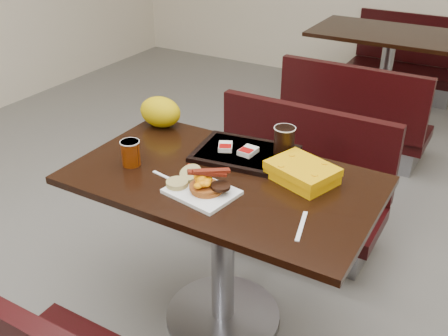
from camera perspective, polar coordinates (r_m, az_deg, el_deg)
The scene contains 24 objects.
floor at distance 2.48m, azimuth -0.12°, elevation -16.22°, with size 6.00×7.00×0.01m, color gray.
table_near at distance 2.23m, azimuth -0.13°, elevation -9.39°, with size 1.20×0.70×0.75m, color black, non-canonical shape.
bench_near_n at distance 2.76m, azimuth 7.22°, elevation -1.74°, with size 1.00×0.46×0.72m, color black, non-canonical shape.
table_far at distance 4.42m, azimuth 17.33°, elevation 9.41°, with size 1.20×0.70×0.75m, color black, non-canonical shape.
bench_far_s at distance 3.79m, azimuth 14.59°, elevation 6.33°, with size 1.00×0.46×0.72m, color black, non-canonical shape.
bench_far_n at distance 5.08m, azimuth 19.34°, elevation 11.38°, with size 1.00×0.46×0.72m, color black, non-canonical shape.
platter at distance 1.91m, azimuth -2.47°, elevation -2.66°, with size 0.24×0.19×0.01m, color white.
pancake_stack at distance 1.89m, azimuth -1.93°, elevation -2.21°, with size 0.12×0.12×0.02m, color #9F551A.
sausage_patty at distance 1.87m, azimuth -0.37°, elevation -2.03°, with size 0.07×0.07×0.01m, color black.
scrambled_eggs at distance 1.87m, azimuth -2.53°, elevation -1.44°, with size 0.08×0.07×0.04m, color #FF9A05.
bacon_strips at distance 1.87m, azimuth -1.89°, elevation -0.49°, with size 0.14×0.06×0.01m, color #410A04, non-canonical shape.
muffin_bottom at distance 1.93m, azimuth -5.21°, elevation -1.70°, with size 0.08×0.08×0.02m, color tan.
muffin_top at distance 1.97m, azimuth -3.68°, elevation -0.61°, with size 0.08×0.08×0.02m, color tan.
coffee_cup_near at distance 2.11m, azimuth -10.28°, elevation 1.62°, with size 0.07×0.07×0.10m, color #8D3205.
fork at distance 2.04m, azimuth -6.86°, elevation -0.81°, with size 0.14×0.03×0.00m, color white, non-canonical shape.
knife at distance 1.75m, azimuth 8.56°, elevation -6.35°, with size 0.18×0.01×0.00m, color white.
condiment_syrup at distance 2.08m, azimuth -3.65°, elevation 0.08°, with size 0.04×0.03×0.01m, color #A51907.
condiment_ketchup at distance 2.12m, azimuth -2.28°, elevation 0.74°, with size 0.05×0.03×0.01m, color #8C0504.
tray at distance 2.17m, azimuth 2.38°, elevation 1.60°, with size 0.41×0.29×0.02m, color black.
hashbrown_sleeve_left at distance 2.18m, azimuth 0.15°, elevation 2.37°, with size 0.06×0.08×0.02m, color silver.
hashbrown_sleeve_right at distance 2.15m, azimuth 2.69°, elevation 1.88°, with size 0.06×0.08×0.02m, color silver.
coffee_cup_far at distance 2.14m, azimuth 6.67°, elevation 3.04°, with size 0.08×0.08×0.12m, color black.
clamshell at distance 2.00m, azimuth 8.63°, elevation -0.49°, with size 0.25×0.19×0.07m, color #E7A003.
paper_bag at distance 2.44m, azimuth -7.05°, elevation 6.19°, with size 0.20×0.15×0.14m, color #CC9C06.
Camera 1 is at (0.88, -1.51, 1.75)m, focal length 41.34 mm.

